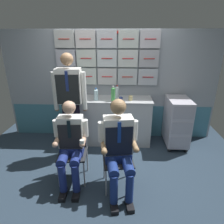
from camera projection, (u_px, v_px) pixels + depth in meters
ground at (105, 176)px, 3.04m from camera, size 4.80×4.80×0.04m
galley_bulkhead at (110, 84)px, 3.90m from camera, size 4.20×0.14×2.15m
galley_counter at (111, 120)px, 3.88m from camera, size 1.55×0.53×0.91m
service_trolley at (177, 121)px, 3.72m from camera, size 0.40×0.65×0.95m
folding_chair_left at (73, 145)px, 2.87m from camera, size 0.42×0.42×0.84m
crew_member_left at (70, 142)px, 2.66m from camera, size 0.48×0.60×1.23m
folding_chair_right at (117, 151)px, 2.73m from camera, size 0.46×0.46×0.84m
crew_member_right at (119, 144)px, 2.51m from camera, size 0.53×0.68×1.30m
crew_member_standing at (70, 96)px, 3.23m from camera, size 0.56×0.28×1.79m
sparkling_bottle_green at (96, 94)px, 3.59m from camera, size 0.08×0.08×0.23m
water_bottle_short at (113, 94)px, 3.54m from camera, size 0.08×0.08×0.28m
water_bottle_blue_cap at (117, 92)px, 3.72m from camera, size 0.07×0.07×0.25m
espresso_cup_small at (121, 98)px, 3.62m from camera, size 0.07×0.07×0.06m
coffee_cup_white at (131, 98)px, 3.60m from camera, size 0.07×0.07×0.09m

